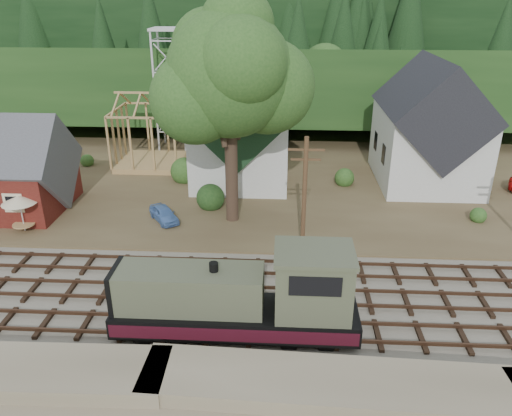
{
  "coord_description": "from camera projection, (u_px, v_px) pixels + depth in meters",
  "views": [
    {
      "loc": [
        5.65,
        -23.29,
        15.94
      ],
      "look_at": [
        3.97,
        6.0,
        3.0
      ],
      "focal_mm": 35.0,
      "sensor_mm": 36.0,
      "label": 1
    }
  ],
  "objects": [
    {
      "name": "ground",
      "position": [
        179.0,
        298.0,
        28.0
      ],
      "size": [
        140.0,
        140.0,
        0.0
      ],
      "primitive_type": "plane",
      "color": "#384C1E",
      "rests_on": "ground"
    },
    {
      "name": "railroad_bed",
      "position": [
        179.0,
        297.0,
        27.97
      ],
      "size": [
        64.0,
        11.0,
        0.16
      ],
      "primitive_type": "cube",
      "color": "#726B5B",
      "rests_on": "ground"
    },
    {
      "name": "village_flat",
      "position": [
        219.0,
        182.0,
        44.38
      ],
      "size": [
        64.0,
        26.0,
        0.3
      ],
      "primitive_type": "cube",
      "color": "brown",
      "rests_on": "ground"
    },
    {
      "name": "hillside",
      "position": [
        242.0,
        119.0,
        66.37
      ],
      "size": [
        70.0,
        28.96,
        12.74
      ],
      "primitive_type": "cube",
      "rotation": [
        -0.17,
        0.0,
        0.0
      ],
      "color": "#1E3F19",
      "rests_on": "ground"
    },
    {
      "name": "ridge",
      "position": [
        250.0,
        95.0,
        80.98
      ],
      "size": [
        80.0,
        20.0,
        12.0
      ],
      "primitive_type": "cube",
      "color": "black",
      "rests_on": "ground"
    },
    {
      "name": "church",
      "position": [
        242.0,
        122.0,
        43.78
      ],
      "size": [
        8.4,
        15.17,
        13.0
      ],
      "color": "silver",
      "rests_on": "village_flat"
    },
    {
      "name": "farmhouse",
      "position": [
        429.0,
        130.0,
        42.45
      ],
      "size": [
        8.4,
        10.8,
        10.6
      ],
      "color": "silver",
      "rests_on": "village_flat"
    },
    {
      "name": "timber_frame",
      "position": [
        160.0,
        135.0,
        47.09
      ],
      "size": [
        8.2,
        6.2,
        6.99
      ],
      "color": "tan",
      "rests_on": "village_flat"
    },
    {
      "name": "lattice_tower",
      "position": [
        169.0,
        53.0,
        49.84
      ],
      "size": [
        3.2,
        3.2,
        12.12
      ],
      "color": "silver",
      "rests_on": "village_flat"
    },
    {
      "name": "big_tree",
      "position": [
        232.0,
        83.0,
        32.97
      ],
      "size": [
        10.9,
        8.4,
        14.7
      ],
      "color": "#38281E",
      "rests_on": "village_flat"
    },
    {
      "name": "telegraph_pole_near",
      "position": [
        304.0,
        196.0,
        30.67
      ],
      "size": [
        2.2,
        0.28,
        8.0
      ],
      "color": "#4C331E",
      "rests_on": "ground"
    },
    {
      "name": "locomotive",
      "position": [
        244.0,
        300.0,
        24.21
      ],
      "size": [
        11.8,
        2.95,
        4.73
      ],
      "color": "black",
      "rests_on": "railroad_bed"
    },
    {
      "name": "car_blue",
      "position": [
        164.0,
        214.0,
        36.42
      ],
      "size": [
        2.93,
        3.42,
        1.11
      ],
      "primitive_type": "imported",
      "rotation": [
        0.0,
        0.0,
        0.61
      ],
      "color": "#618ED1",
      "rests_on": "village_flat"
    },
    {
      "name": "patio_set",
      "position": [
        19.0,
        201.0,
        34.27
      ],
      "size": [
        2.36,
        2.36,
        2.63
      ],
      "color": "silver",
      "rests_on": "village_flat"
    }
  ]
}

